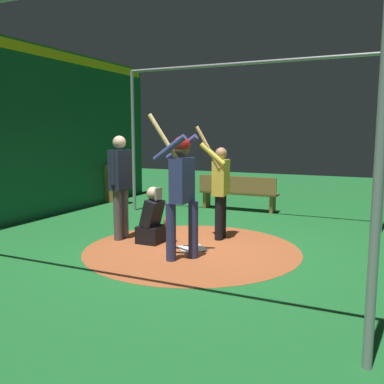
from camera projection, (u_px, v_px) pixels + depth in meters
name	position (u px, v px, depth m)	size (l,w,h in m)	color
ground_plane	(192.00, 249.00, 6.90)	(26.33, 26.33, 0.00)	#1E6B2D
dirt_circle	(192.00, 249.00, 6.90)	(3.54, 3.54, 0.01)	#AD562D
home_plate	(192.00, 248.00, 6.90)	(0.42, 0.42, 0.01)	white
batter	(181.00, 185.00, 6.20)	(0.68, 0.49, 2.18)	navy
catcher	(153.00, 221.00, 7.24)	(0.58, 0.40, 0.99)	black
umpire	(120.00, 181.00, 7.43)	(0.23, 0.49, 1.85)	#4C4C51
visitor	(220.00, 186.00, 7.46)	(0.55, 0.52, 2.01)	black
back_wall	(0.00, 132.00, 8.40)	(0.22, 10.33, 3.80)	#145133
cage_frame	(192.00, 106.00, 6.58)	(5.62, 5.27, 3.37)	gray
bat_rack	(110.00, 185.00, 11.44)	(1.18, 0.21, 1.05)	olive
bench	(238.00, 192.00, 10.30)	(1.95, 0.36, 0.85)	olive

